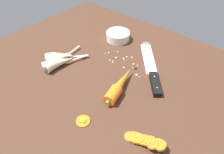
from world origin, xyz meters
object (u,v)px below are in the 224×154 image
Objects in this scene: whole_carrot at (120,85)px; carrot_slice_stack at (144,140)px; parsnip_mid_right at (58,63)px; prep_bowl at (118,36)px; parsnip_front at (58,60)px; parsnip_mid_left at (60,57)px; chefs_knife at (150,63)px; carrot_slice_stray_near at (83,121)px.

carrot_slice_stack is (17.82, -11.84, -0.66)cm from whole_carrot.
parsnip_mid_right is 1.65× the size of prep_bowl.
parsnip_front and parsnip_mid_right have the same top height.
parsnip_front and parsnip_mid_left have the same top height.
prep_bowl reaches higher than carrot_slice_stack.
prep_bowl reaches higher than chefs_knife.
prep_bowl is at bearing 115.49° from carrot_slice_stray_near.
carrot_slice_stack is (44.27, -5.97, -0.54)cm from parsnip_mid_right.
parsnip_mid_left is at bearing 118.17° from parsnip_front.
chefs_knife is at bearing 86.54° from whole_carrot.
parsnip_front is at bearing -61.83° from parsnip_mid_left.
whole_carrot is 21.40cm from carrot_slice_stack.
carrot_slice_stack is at bearing -8.40° from parsnip_front.
whole_carrot is at bearing 89.19° from carrot_slice_stray_near.
carrot_slice_stray_near is at bearing -24.55° from parsnip_front.
carrot_slice_stray_near is (-0.25, -17.71, -1.74)cm from whole_carrot.
chefs_knife is 1.58× the size of parsnip_mid_right.
parsnip_mid_left is at bearing 169.15° from carrot_slice_stack.
parsnip_mid_right reaches higher than carrot_slice_stack.
whole_carrot reaches higher than carrot_slice_stack.
parsnip_front is 1.77× the size of carrot_slice_stack.
parsnip_front is at bearing -140.58° from chefs_knife.
parsnip_mid_left reaches higher than carrot_slice_stray_near.
prep_bowl is at bearing 76.67° from parsnip_front.
parsnip_mid_left is 1.34× the size of prep_bowl.
parsnip_front is at bearing 155.45° from carrot_slice_stray_near.
prep_bowl is (-38.50, 37.00, 0.71)cm from carrot_slice_stack.
carrot_slice_stray_near is 47.52cm from prep_bowl.
whole_carrot reaches higher than carrot_slice_stray_near.
parsnip_mid_left is at bearing 152.73° from carrot_slice_stray_near.
chefs_knife is 36.46cm from carrot_slice_stray_near.
parsnip_mid_left and parsnip_mid_right have the same top height.
parsnip_front is 30.39cm from carrot_slice_stray_near.
chefs_knife is 34.84cm from carrot_slice_stack.
carrot_slice_stack is 53.40cm from prep_bowl.
prep_bowl is (-20.44, 42.86, 1.79)cm from carrot_slice_stray_near.
parsnip_mid_right is 28.80cm from carrot_slice_stray_near.
chefs_knife is 2.49× the size of carrot_slice_stack.
carrot_slice_stray_near is at bearing -64.51° from prep_bowl.
carrot_slice_stack is (16.68, -30.57, 0.79)cm from chefs_knife.
whole_carrot is 32.57cm from prep_bowl.
parsnip_front is 1.60cm from parsnip_mid_right.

